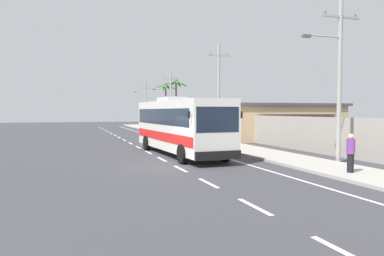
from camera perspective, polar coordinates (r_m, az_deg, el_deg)
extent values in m
plane|color=#3A3A3F|center=(19.30, -2.82, -5.73)|extent=(160.00, 160.00, 0.00)
cube|color=#A8A399|center=(30.92, 4.33, -2.45)|extent=(3.20, 90.00, 0.14)
cube|color=white|center=(8.31, 22.35, -17.22)|extent=(0.16, 2.00, 0.01)
cube|color=white|center=(11.29, 9.52, -11.75)|extent=(0.16, 2.00, 0.01)
cube|color=white|center=(14.63, 2.52, -8.40)|extent=(0.16, 2.00, 0.01)
cube|color=white|center=(18.13, -1.76, -6.25)|extent=(0.16, 2.00, 0.01)
cube|color=white|center=(21.72, -4.63, -4.78)|extent=(0.16, 2.00, 0.01)
cube|color=white|center=(25.35, -6.67, -3.73)|extent=(0.16, 2.00, 0.01)
cube|color=white|center=(29.02, -8.19, -2.94)|extent=(0.16, 2.00, 0.01)
cube|color=white|center=(32.71, -9.37, -2.32)|extent=(0.16, 2.00, 0.01)
cube|color=white|center=(36.41, -10.31, -1.83)|extent=(0.16, 2.00, 0.01)
cube|color=white|center=(40.12, -11.07, -1.43)|extent=(0.16, 2.00, 0.01)
cube|color=white|center=(43.84, -11.71, -1.09)|extent=(0.16, 2.00, 0.01)
cube|color=white|center=(47.56, -12.25, -0.81)|extent=(0.16, 2.00, 0.01)
cube|color=white|center=(51.29, -12.70, -0.57)|extent=(0.16, 2.00, 0.01)
cube|color=white|center=(55.02, -13.10, -0.36)|extent=(0.16, 2.00, 0.01)
cube|color=white|center=(58.75, -13.44, -0.18)|extent=(0.16, 2.00, 0.01)
cube|color=white|center=(62.49, -13.75, -0.02)|extent=(0.16, 2.00, 0.01)
cube|color=white|center=(66.23, -14.02, 0.12)|extent=(0.16, 2.00, 0.01)
cube|color=white|center=(34.66, -3.55, -2.01)|extent=(0.14, 70.00, 0.01)
cube|color=#9E998E|center=(36.05, 7.44, 0.06)|extent=(0.24, 60.00, 2.41)
cube|color=silver|center=(23.80, -1.95, 0.49)|extent=(3.14, 11.54, 3.05)
cube|color=#192333|center=(23.97, -2.11, 1.78)|extent=(3.12, 10.63, 0.98)
cube|color=#192333|center=(18.54, 3.94, 1.30)|extent=(2.34, 0.22, 1.28)
cube|color=red|center=(23.84, -1.95, -1.16)|extent=(3.16, 11.32, 0.55)
cube|color=black|center=(18.59, 4.04, -4.21)|extent=(2.49, 0.29, 0.44)
cube|color=#B7B7B7|center=(25.15, -3.05, 4.40)|extent=(1.53, 2.58, 0.28)
cube|color=black|center=(19.39, 7.54, 2.01)|extent=(0.12, 0.09, 0.36)
cube|color=black|center=(18.16, -0.47, 2.00)|extent=(0.12, 0.09, 0.36)
cylinder|color=black|center=(20.71, 5.04, -3.71)|extent=(0.37, 1.06, 1.04)
cylinder|color=black|center=(19.73, -1.45, -4.01)|extent=(0.37, 1.06, 1.04)
cylinder|color=black|center=(27.52, -1.90, -2.13)|extent=(0.37, 1.06, 1.04)
cylinder|color=black|center=(26.79, -6.92, -2.28)|extent=(0.37, 1.06, 1.04)
cylinder|color=black|center=(31.54, -0.68, -1.93)|extent=(0.10, 0.60, 0.60)
cylinder|color=black|center=(32.83, -1.41, -1.75)|extent=(0.12, 0.60, 0.60)
cube|color=#1E7F38|center=(32.12, -1.03, -1.45)|extent=(0.24, 1.10, 0.36)
cube|color=black|center=(32.39, -1.18, -1.06)|extent=(0.24, 0.60, 0.12)
cylinder|color=gray|center=(31.63, -0.75, -1.37)|extent=(0.06, 0.32, 0.67)
cylinder|color=black|center=(31.70, -0.81, -0.56)|extent=(0.56, 0.04, 0.04)
sphere|color=#EAEACC|center=(31.59, -0.74, -0.83)|extent=(0.14, 0.14, 0.14)
cylinder|color=#2D7A47|center=(32.32, -1.16, -0.45)|extent=(0.32, 0.32, 0.70)
sphere|color=blue|center=(32.30, -1.16, 0.40)|extent=(0.26, 0.26, 0.26)
cylinder|color=black|center=(17.57, 23.06, -4.96)|extent=(0.28, 0.28, 0.81)
cylinder|color=#75388E|center=(17.49, 23.10, -2.61)|extent=(0.36, 0.36, 0.64)
sphere|color=beige|center=(17.46, 23.13, -1.21)|extent=(0.24, 0.24, 0.24)
cylinder|color=beige|center=(31.62, 5.70, -1.42)|extent=(0.28, 0.28, 0.88)
cylinder|color=beige|center=(31.57, 5.70, 0.02)|extent=(0.36, 0.36, 0.70)
sphere|color=brown|center=(31.55, 5.71, 0.82)|extent=(0.20, 0.20, 0.20)
cylinder|color=gold|center=(32.42, 2.74, -1.37)|extent=(0.28, 0.28, 0.81)
cylinder|color=gold|center=(32.38, 2.74, -0.09)|extent=(0.36, 0.36, 0.64)
sphere|color=tan|center=(32.36, 2.74, 0.68)|extent=(0.24, 0.24, 0.24)
cylinder|color=#9E9E99|center=(21.62, 21.61, 6.79)|extent=(0.24, 0.24, 8.88)
cube|color=#9E9E99|center=(22.14, 21.77, 15.52)|extent=(2.44, 0.12, 0.12)
cylinder|color=#4C4742|center=(21.57, 19.71, 16.24)|extent=(0.08, 0.08, 0.16)
cylinder|color=#4C4742|center=(22.79, 23.71, 15.42)|extent=(0.08, 0.08, 0.16)
cylinder|color=#9E9E99|center=(21.26, 19.48, 13.11)|extent=(2.12, 0.09, 0.09)
cube|color=#4C4C51|center=(20.63, 17.10, 13.30)|extent=(0.44, 0.24, 0.14)
cylinder|color=#9E9E99|center=(36.26, 4.10, 5.52)|extent=(0.24, 0.24, 9.28)
cube|color=#9E9E99|center=(36.61, 4.12, 11.03)|extent=(2.22, 0.12, 0.12)
cylinder|color=#4C4742|center=(36.30, 2.80, 11.29)|extent=(0.08, 0.08, 0.16)
cylinder|color=#4C4742|center=(36.98, 5.41, 11.12)|extent=(0.08, 0.08, 0.16)
cylinder|color=#9E9E99|center=(52.22, -3.27, 4.06)|extent=(0.24, 0.24, 8.24)
cube|color=#9E9E99|center=(52.40, -3.28, 7.53)|extent=(2.35, 0.12, 0.12)
cylinder|color=#4C4742|center=(52.17, -4.29, 7.68)|extent=(0.08, 0.08, 0.16)
cylinder|color=#4C4742|center=(52.66, -2.29, 7.63)|extent=(0.08, 0.08, 0.16)
cylinder|color=#9E9E99|center=(51.99, -4.56, 5.96)|extent=(2.39, 0.09, 0.09)
cube|color=#4C4C51|center=(51.71, -5.85, 5.90)|extent=(0.44, 0.24, 0.14)
cylinder|color=#9E9E99|center=(68.67, -7.13, 3.90)|extent=(0.24, 0.24, 8.71)
cube|color=#9E9E99|center=(68.77, -7.15, 6.08)|extent=(1.91, 0.12, 0.12)
cylinder|color=#4C4742|center=(68.64, -7.78, 6.18)|extent=(0.08, 0.08, 0.16)
cylinder|color=#4C4742|center=(68.94, -6.52, 6.17)|extent=(0.08, 0.08, 0.16)
cylinder|color=#9E9E99|center=(68.56, -7.91, 5.53)|extent=(1.87, 0.09, 0.09)
cube|color=#4C4C51|center=(68.39, -8.68, 5.48)|extent=(0.44, 0.24, 0.14)
cylinder|color=brown|center=(55.80, -2.45, 3.44)|extent=(0.28, 0.28, 7.20)
ellipsoid|color=#28702D|center=(56.35, -1.61, 6.78)|extent=(1.93, 0.68, 0.93)
ellipsoid|color=#28702D|center=(56.80, -2.08, 6.77)|extent=(1.49, 1.71, 0.88)
ellipsoid|color=#28702D|center=(56.70, -2.98, 6.74)|extent=(0.93, 1.91, 0.95)
ellipsoid|color=#28702D|center=(55.94, -3.45, 6.90)|extent=(1.98, 0.85, 0.75)
ellipsoid|color=#28702D|center=(55.21, -3.08, 6.92)|extent=(1.79, 1.41, 0.83)
ellipsoid|color=#28702D|center=(54.99, -2.35, 7.04)|extent=(0.70, 2.02, 0.65)
ellipsoid|color=#28702D|center=(55.28, -1.76, 6.93)|extent=(1.25, 1.87, 0.81)
sphere|color=brown|center=(55.97, -2.46, 7.18)|extent=(0.56, 0.56, 0.56)
cylinder|color=brown|center=(58.09, -4.04, 3.20)|extent=(0.25, 0.25, 6.79)
ellipsoid|color=#337F33|center=(58.33, -3.26, 6.32)|extent=(1.69, 0.54, 0.76)
ellipsoid|color=#337F33|center=(58.94, -3.73, 6.27)|extent=(1.31, 1.53, 0.77)
ellipsoid|color=#337F33|center=(58.93, -4.26, 6.18)|extent=(0.42, 1.59, 0.95)
ellipsoid|color=#337F33|center=(58.45, -4.85, 6.40)|extent=(1.66, 1.18, 0.57)
ellipsoid|color=#337F33|center=(57.69, -4.60, 6.24)|extent=(1.55, 1.06, 0.98)
ellipsoid|color=#337F33|center=(57.39, -4.08, 6.41)|extent=(0.82, 1.72, 0.69)
ellipsoid|color=#337F33|center=(57.86, -3.35, 6.28)|extent=(1.45, 1.32, 0.89)
sphere|color=brown|center=(58.22, -4.05, 6.59)|extent=(0.56, 0.56, 0.56)
cube|color=tan|center=(38.77, 12.61, 0.85)|extent=(11.40, 7.69, 3.29)
cube|color=#4C474C|center=(38.76, 12.64, 3.46)|extent=(12.09, 8.15, 0.24)
cube|color=#4C474C|center=(35.24, 16.15, 1.97)|extent=(7.98, 0.80, 0.10)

